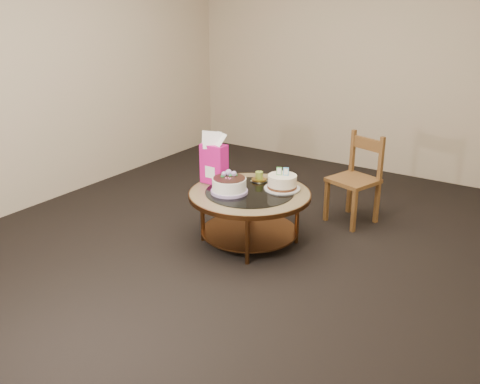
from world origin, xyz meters
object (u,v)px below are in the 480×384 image
Objects in this scene: dining_chair at (356,178)px; gift_bag at (214,158)px; decorated_cake at (229,186)px; coffee_table at (250,200)px; cream_cake at (282,182)px.

gift_bag is at bearing -118.65° from dining_chair.
decorated_cake is at bearing -106.39° from dining_chair.
coffee_table is at bearing 41.23° from decorated_cake.
cream_cake is 0.62m from gift_bag.
coffee_table is 2.30× the size of gift_bag.
decorated_cake is (-0.13, -0.11, 0.14)m from coffee_table.
dining_chair reaches higher than decorated_cake.
dining_chair is at bearing 39.11° from cream_cake.
decorated_cake is at bearing -27.40° from gift_bag.
gift_bag reaches higher than coffee_table.
cream_cake is 0.81m from dining_chair.
gift_bag is at bearing 174.35° from cream_cake.
gift_bag is at bearing 152.27° from decorated_cake.
dining_chair is (0.69, 1.03, -0.10)m from decorated_cake.
decorated_cake is 1.25m from dining_chair.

